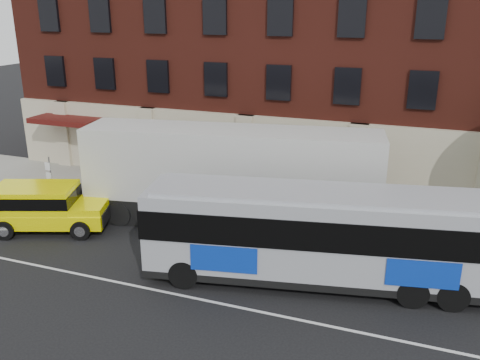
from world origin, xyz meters
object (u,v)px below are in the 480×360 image
(yellow_suv, at_px, (43,205))
(shipping_container, at_px, (231,177))
(sign_pole, at_px, (50,177))
(city_bus, at_px, (325,233))

(yellow_suv, distance_m, shipping_container, 8.56)
(sign_pole, xyz_separation_m, yellow_suv, (1.84, -2.72, -0.26))
(city_bus, xyz_separation_m, yellow_suv, (-12.78, 0.23, -0.77))
(yellow_suv, bearing_deg, sign_pole, 124.13)
(sign_pole, height_order, city_bus, city_bus)
(city_bus, bearing_deg, shipping_container, 142.30)
(city_bus, height_order, yellow_suv, city_bus)
(city_bus, relative_size, shipping_container, 0.97)
(city_bus, distance_m, yellow_suv, 12.80)
(sign_pole, xyz_separation_m, shipping_container, (9.46, 1.04, 0.76))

